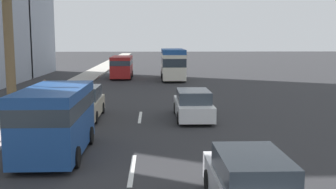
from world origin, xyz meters
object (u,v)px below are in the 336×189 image
car_fifth (84,103)px  van_second (122,66)px  car_lead (193,105)px  car_third (250,185)px  minibus_fourth (173,63)px  pedestrian_near_lamp (45,92)px  van_sixth (55,117)px

car_fifth → van_second: bearing=178.9°
car_lead → car_third: car_lead is taller
minibus_fourth → car_third: bearing=-179.6°
van_second → pedestrian_near_lamp: 19.01m
car_fifth → van_sixth: (-6.95, -0.13, 0.63)m
car_third → pedestrian_near_lamp: bearing=30.2°
car_fifth → pedestrian_near_lamp: size_ratio=2.71×
car_lead → pedestrian_near_lamp: bearing=68.4°
pedestrian_near_lamp → minibus_fourth: bearing=55.4°
car_third → van_sixth: size_ratio=0.89×
minibus_fourth → van_sixth: (-26.81, 5.67, -0.31)m
van_second → pedestrian_near_lamp: size_ratio=3.31×
car_lead → car_fifth: size_ratio=1.06×
van_second → car_third: bearing=9.4°
car_third → minibus_fourth: bearing=0.4°
car_third → car_fifth: car_fifth is taller
car_lead → minibus_fourth: bearing=0.1°
van_sixth → car_fifth: bearing=-178.9°
car_fifth → van_sixth: van_sixth is taller
car_third → pedestrian_near_lamp: (15.27, 8.89, 0.31)m
car_lead → car_third: bearing=-179.1°
pedestrian_near_lamp → van_sixth: bearing=-80.6°
car_third → minibus_fourth: size_ratio=0.68×
car_lead → van_sixth: 8.72m
van_second → car_third: (-33.99, -5.61, -0.63)m
car_third → car_fifth: bearing=26.2°
car_third → car_fifth: (12.21, 6.02, 0.06)m
minibus_fourth → pedestrian_near_lamp: (-16.79, 8.68, -0.69)m
car_lead → car_fifth: bearing=86.2°
van_second → car_third: size_ratio=1.21×
car_lead → car_third: (-11.82, -0.18, -0.01)m
van_second → car_fifth: bearing=-1.1°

